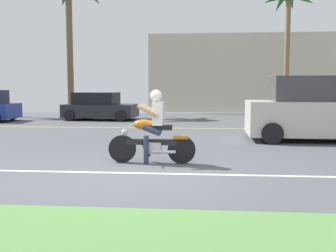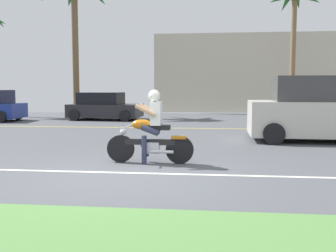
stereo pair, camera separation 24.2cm
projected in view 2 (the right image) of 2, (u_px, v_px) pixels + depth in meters
The scene contains 8 objects.
ground at pixel (152, 151), 10.49m from camera, with size 56.00×30.00×0.04m, color #4C4F54.
lane_line_near at pixel (130, 173), 7.71m from camera, with size 50.40×0.12×0.01m, color silver.
lane_line_far at pixel (173, 128), 16.15m from camera, with size 50.40×0.12×0.01m, color yellow.
motorcyclist at pixel (151, 132), 8.68m from camera, with size 1.95×0.64×1.63m.
suv_nearby at pixel (326, 110), 12.23m from camera, with size 4.85×2.34×2.02m.
parked_car_1 at pixel (104, 107), 20.33m from camera, with size 3.77×2.22×1.41m.
palm_tree_0 at pixel (295, 6), 22.51m from camera, with size 3.15×3.07×7.60m.
building_far at pixel (303, 74), 27.17m from camera, with size 20.36×4.00×5.23m, color beige.
Camera 2 is at (1.58, -7.26, 1.69)m, focal length 41.91 mm.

